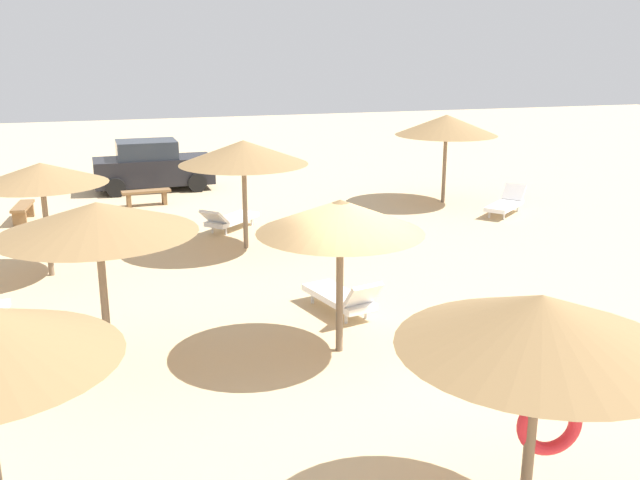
{
  "coord_description": "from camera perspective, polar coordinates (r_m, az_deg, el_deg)",
  "views": [
    {
      "loc": [
        -3.98,
        -9.58,
        4.87
      ],
      "look_at": [
        0.0,
        3.0,
        1.2
      ],
      "focal_mm": 39.4,
      "sensor_mm": 36.0,
      "label": 1
    }
  ],
  "objects": [
    {
      "name": "ground_plane",
      "position": [
        11.46,
        4.6,
        -9.66
      ],
      "size": [
        80.0,
        80.0,
        0.0
      ],
      "primitive_type": "plane",
      "color": "#D1B284"
    },
    {
      "name": "parasol_0",
      "position": [
        7.18,
        17.49,
        -6.52
      ],
      "size": [
        2.84,
        2.84,
        2.56
      ],
      "color": "#75604C",
      "rests_on": "ground"
    },
    {
      "name": "parasol_1",
      "position": [
        22.54,
        10.23,
        9.17
      ],
      "size": [
        3.2,
        3.2,
        2.79
      ],
      "color": "#75604C",
      "rests_on": "ground"
    },
    {
      "name": "parasol_2",
      "position": [
        11.01,
        1.65,
        1.9
      ],
      "size": [
        2.68,
        2.68,
        2.55
      ],
      "color": "#75604C",
      "rests_on": "ground"
    },
    {
      "name": "parasol_4",
      "position": [
        10.81,
        -17.65,
        1.68
      ],
      "size": [
        2.95,
        2.95,
        2.66
      ],
      "color": "#75604C",
      "rests_on": "ground"
    },
    {
      "name": "parasol_5",
      "position": [
        17.06,
        -6.24,
        7.08
      ],
      "size": [
        3.13,
        3.13,
        2.68
      ],
      "color": "#75604C",
      "rests_on": "ground"
    },
    {
      "name": "parasol_7",
      "position": [
        15.99,
        -21.71,
        5.01
      ],
      "size": [
        2.75,
        2.75,
        2.49
      ],
      "color": "#75604C",
      "rests_on": "ground"
    },
    {
      "name": "lounger_1",
      "position": [
        21.64,
        14.86,
        2.89
      ],
      "size": [
        1.85,
        1.66,
        0.79
      ],
      "color": "white",
      "rests_on": "ground"
    },
    {
      "name": "lounger_2",
      "position": [
        13.19,
        1.84,
        -4.62
      ],
      "size": [
        1.06,
        1.94,
        0.81
      ],
      "color": "white",
      "rests_on": "ground"
    },
    {
      "name": "lounger_5",
      "position": [
        19.21,
        -7.38,
        1.71
      ],
      "size": [
        1.82,
        1.76,
        0.72
      ],
      "color": "white",
      "rests_on": "ground"
    },
    {
      "name": "bench_0",
      "position": [
        22.7,
        -13.92,
        3.59
      ],
      "size": [
        1.52,
        0.5,
        0.49
      ],
      "color": "brown",
      "rests_on": "ground"
    },
    {
      "name": "bench_1",
      "position": [
        21.74,
        -22.98,
        2.29
      ],
      "size": [
        0.55,
        1.53,
        0.49
      ],
      "color": "brown",
      "rests_on": "ground"
    },
    {
      "name": "parked_car",
      "position": [
        25.11,
        -13.47,
        5.85
      ],
      "size": [
        4.03,
        2.03,
        1.72
      ],
      "color": "black",
      "rests_on": "ground"
    }
  ]
}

